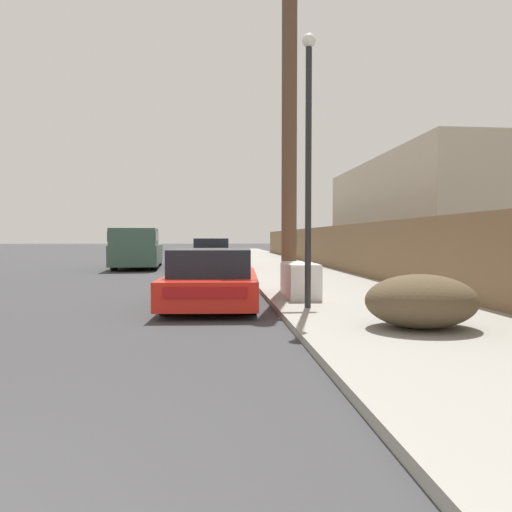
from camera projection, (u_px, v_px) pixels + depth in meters
name	position (u px, v px, depth m)	size (l,w,h in m)	color
sidewalk_curb	(274.00, 263.00, 25.26)	(4.20, 63.00, 0.12)	gray
discarded_fridge	(300.00, 280.00, 10.51)	(0.70, 1.60, 0.80)	white
parked_sports_car_red	(212.00, 280.00, 9.88)	(2.14, 4.14, 1.24)	red
car_parked_mid	(211.00, 255.00, 21.45)	(1.81, 4.57, 1.44)	black
pickup_truck	(137.00, 249.00, 21.79)	(2.47, 5.97, 1.89)	#385647
utility_pole	(289.00, 111.00, 11.84)	(1.80, 0.40, 9.19)	brown
street_lamp	(308.00, 152.00, 8.75)	(0.26, 0.26, 5.24)	#232326
brush_pile	(421.00, 301.00, 6.87)	(1.69, 1.34, 0.81)	brown
wooden_fence	(327.00, 247.00, 21.35)	(0.08, 42.23, 1.88)	brown
building_right_house	(432.00, 216.00, 21.10)	(6.00, 12.81, 5.00)	beige
pedestrian	(293.00, 248.00, 19.59)	(0.34, 0.34, 1.76)	#282D42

